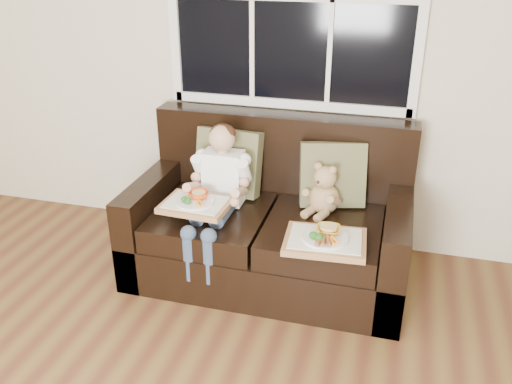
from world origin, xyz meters
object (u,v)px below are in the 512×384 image
(loveseat, at_px, (271,227))
(tray_right, at_px, (325,240))
(tray_left, at_px, (196,203))
(teddy_bear, at_px, (324,193))
(child, at_px, (218,183))

(loveseat, distance_m, tray_right, 0.56)
(tray_right, bearing_deg, tray_left, 171.24)
(teddy_bear, bearing_deg, child, -146.80)
(child, height_order, tray_left, child)
(loveseat, distance_m, tray_left, 0.55)
(loveseat, height_order, teddy_bear, loveseat)
(teddy_bear, bearing_deg, tray_left, -134.64)
(loveseat, bearing_deg, tray_right, -42.65)
(loveseat, relative_size, child, 2.11)
(child, bearing_deg, loveseat, 20.84)
(child, bearing_deg, tray_right, -19.51)
(loveseat, xyz_separation_m, teddy_bear, (0.32, 0.03, 0.27))
(child, relative_size, tray_right, 1.72)
(child, xyz_separation_m, tray_right, (0.70, -0.25, -0.15))
(teddy_bear, relative_size, tray_right, 0.70)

